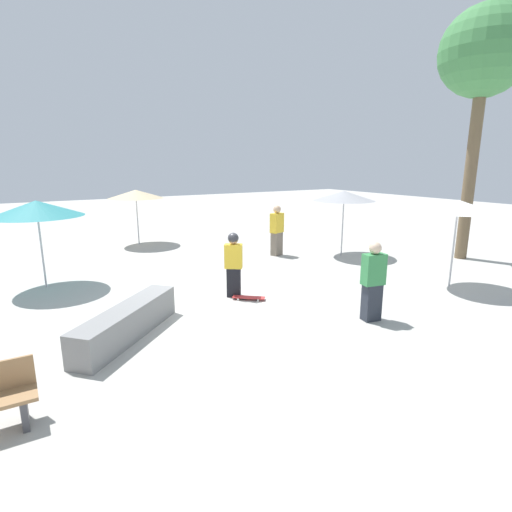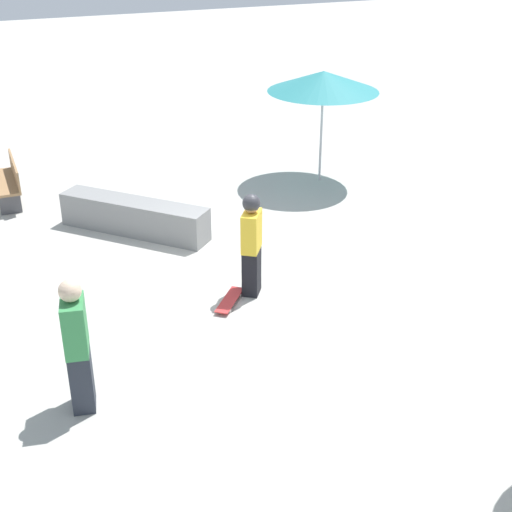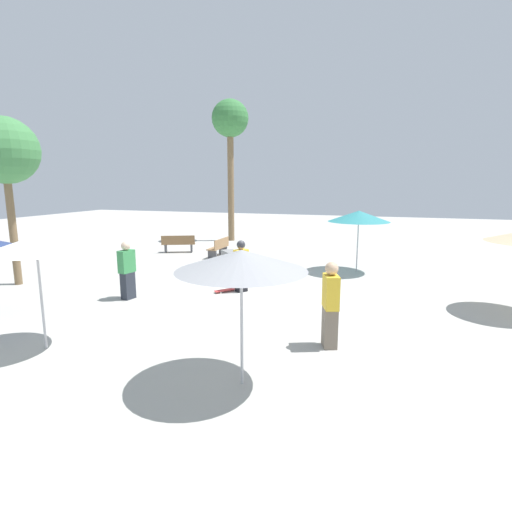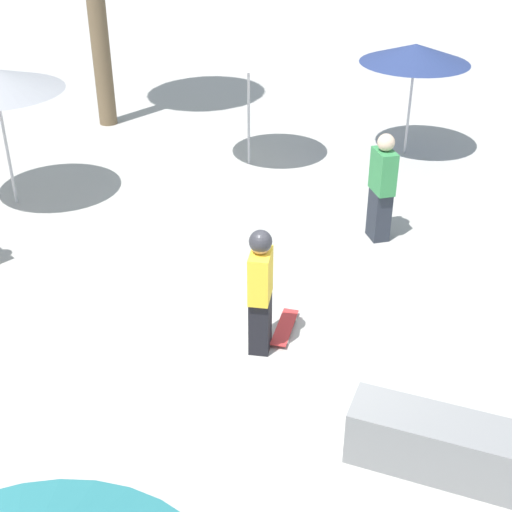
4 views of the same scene
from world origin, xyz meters
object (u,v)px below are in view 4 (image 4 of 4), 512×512
skater_main (260,288)px  shade_umbrella_white (248,50)px  concrete_ledge (497,460)px  bystander_watching (382,188)px  skateboard (285,327)px  shade_umbrella_navy (415,54)px

skater_main → shade_umbrella_white: 5.99m
concrete_ledge → bystander_watching: (4.66, -1.79, 0.54)m
skateboard → concrete_ledge: (-3.07, -0.67, 0.25)m
shade_umbrella_navy → skateboard: bearing=131.2°
skater_main → bystander_watching: size_ratio=0.95×
concrete_ledge → bystander_watching: 5.02m
shade_umbrella_navy → bystander_watching: size_ratio=1.26×
skateboard → shade_umbrella_white: size_ratio=0.32×
skateboard → bystander_watching: bystander_watching is taller
skater_main → shade_umbrella_navy: 7.10m
concrete_ledge → shade_umbrella_navy: (7.39, -4.28, 1.67)m
skateboard → shade_umbrella_navy: bearing=-9.1°
skater_main → concrete_ledge: size_ratio=0.66×
concrete_ledge → shade_umbrella_navy: size_ratio=1.13×
shade_umbrella_white → bystander_watching: size_ratio=1.37×
skater_main → concrete_ledge: bearing=-124.6°
skater_main → shade_umbrella_white: (5.35, -2.34, 1.31)m
shade_umbrella_white → concrete_ledge: bearing=171.5°
shade_umbrella_white → bystander_watching: (-3.58, -0.55, -1.33)m
skateboard → bystander_watching: bearing=-17.4°
concrete_ledge → shade_umbrella_white: shade_umbrella_white is taller
concrete_ledge → bystander_watching: bystander_watching is taller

